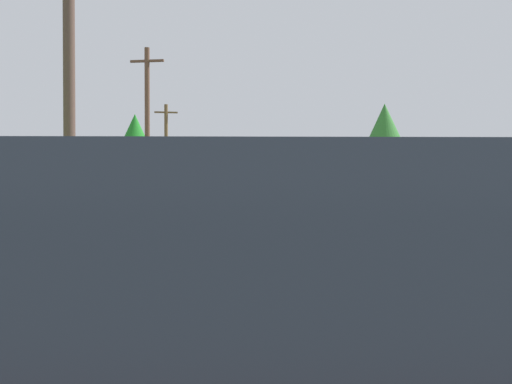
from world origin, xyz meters
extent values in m
plane|color=#3D3D3D|center=(0.00, 0.00, 0.00)|extent=(120.00, 120.00, 0.00)
cube|color=yellow|center=(0.00, -8.00, 0.01)|extent=(0.20, 14.00, 0.01)
cylinder|color=#9EA0A8|center=(4.55, -1.97, 1.19)|extent=(0.07, 0.07, 2.38)
cube|color=red|center=(4.55, -1.97, 2.46)|extent=(0.81, 0.07, 0.81)
cube|color=#2D3842|center=(-0.46, -14.80, 1.32)|extent=(2.32, 1.80, 0.60)
cube|color=black|center=(10.49, 3.27, 0.64)|extent=(2.70, 4.60, 0.76)
cube|color=#2D3842|center=(10.56, 2.89, 1.32)|extent=(2.13, 2.64, 0.60)
cylinder|color=black|center=(9.28, 4.55, 0.34)|extent=(0.33, 0.71, 0.68)
cylinder|color=black|center=(11.21, 4.88, 0.34)|extent=(0.33, 0.71, 0.68)
cylinder|color=black|center=(9.78, 1.66, 0.34)|extent=(0.33, 0.71, 0.68)
cylinder|color=#4F3831|center=(-4.72, -2.68, 4.02)|extent=(0.30, 0.30, 8.05)
cylinder|color=brown|center=(-4.33, 11.10, 4.32)|extent=(0.26, 0.26, 8.63)
cube|color=brown|center=(-4.33, 11.10, 7.94)|extent=(1.78, 0.50, 0.12)
cylinder|color=brown|center=(-4.47, 24.88, 3.89)|extent=(0.28, 0.28, 7.77)
cube|color=brown|center=(-4.47, 24.88, 7.15)|extent=(1.80, 0.22, 0.12)
cylinder|color=slate|center=(-0.95, 6.98, 0.98)|extent=(0.08, 0.08, 1.97)
cube|color=yellow|center=(-0.95, 6.98, 1.97)|extent=(0.91, 0.05, 0.91)
cube|color=black|center=(-0.95, 6.98, 1.97)|extent=(0.45, 0.05, 0.10)
cylinder|color=brown|center=(-6.07, 19.03, 1.40)|extent=(0.44, 0.44, 2.80)
cone|color=#1B731D|center=(-6.07, 19.03, 4.51)|extent=(3.11, 3.11, 3.43)
cylinder|color=brown|center=(9.78, 15.10, 0.89)|extent=(0.45, 0.45, 1.78)
cone|color=#2E722A|center=(9.78, 15.10, 4.16)|extent=(4.32, 4.32, 4.76)
camera|label=1|loc=(-1.11, -16.64, 1.52)|focal=36.72mm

